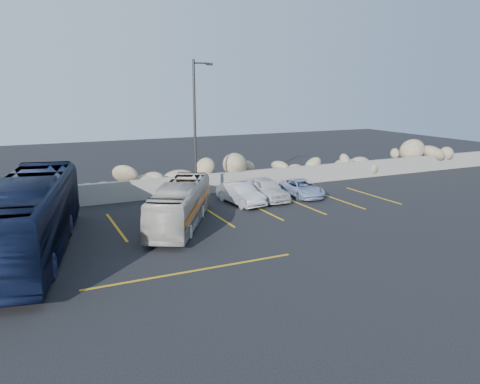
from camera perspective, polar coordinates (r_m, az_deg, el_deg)
name	(u,v)px	position (r m, az deg, el deg)	size (l,w,h in m)	color
ground	(222,268)	(17.47, -2.25, -9.28)	(90.00, 90.00, 0.00)	black
seawall	(142,190)	(28.29, -11.86, 0.28)	(60.00, 0.40, 1.20)	gray
riprap_pile	(137,175)	(29.30, -12.48, 2.07)	(54.00, 2.80, 2.60)	#897959
parking_lines	(262,217)	(24.14, 2.70, -3.03)	(18.16, 9.36, 0.01)	#BE8E16
lamppost	(196,129)	(26.09, -5.41, 7.68)	(1.14, 0.18, 8.00)	#2D2B28
vintage_bus	(180,204)	(22.56, -7.28, -1.50)	(1.77, 7.55, 2.10)	#BCB5A9
tour_coach	(29,216)	(20.22, -24.33, -2.72)	(2.61, 11.17, 3.11)	black
car_a	(266,189)	(27.69, 3.17, 0.39)	(1.55, 3.85, 1.31)	silver
car_b	(241,194)	(26.61, 0.08, -0.22)	(1.28, 3.66, 1.21)	#BBBBC0
car_d	(302,188)	(28.83, 7.56, 0.47)	(1.67, 3.62, 1.01)	#8796BF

